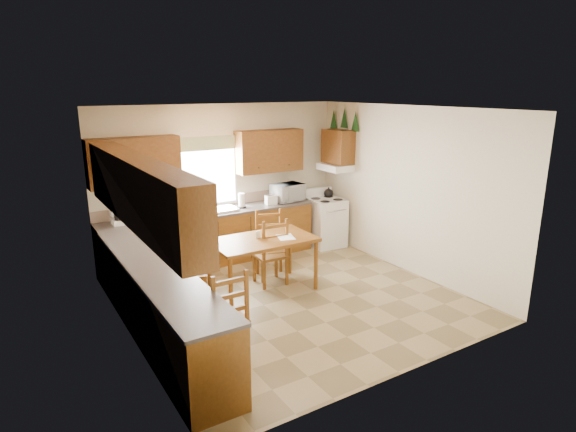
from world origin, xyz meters
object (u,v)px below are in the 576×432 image
dining_table (263,265)px  chair_near_left (224,313)px  microwave (288,192)px  chair_far_right (272,245)px  chair_near_right (270,251)px  stove (326,223)px  chair_far_left (193,270)px

dining_table → chair_near_left: (-1.25, -1.37, 0.12)m
microwave → chair_near_left: microwave is taller
microwave → chair_far_right: bearing=-139.5°
dining_table → chair_near_right: chair_near_right is taller
stove → chair_near_right: (-1.84, -1.05, 0.08)m
chair_near_left → chair_far_right: bearing=-132.4°
chair_near_right → dining_table: bearing=41.7°
chair_near_left → dining_table: bearing=-132.0°
chair_far_left → chair_far_right: bearing=19.5°
stove → dining_table: stove is taller
chair_far_left → chair_far_right: chair_far_right is taller
stove → chair_near_left: (-3.32, -2.60, 0.08)m
chair_near_right → chair_far_right: 0.25m
stove → chair_far_left: 3.22m
dining_table → chair_far_left: (-1.00, 0.27, 0.03)m
dining_table → chair_near_right: bearing=38.4°
chair_near_left → chair_near_right: size_ratio=1.00×
dining_table → chair_near_right: (0.23, 0.18, 0.12)m
chair_near_right → chair_far_left: bearing=-0.7°
stove → chair_far_left: (-3.07, -0.96, -0.01)m
stove → chair_far_right: chair_far_right is taller
microwave → chair_far_left: (-2.36, -1.22, -0.64)m
chair_far_left → microwave: bearing=42.3°
stove → chair_far_right: size_ratio=0.83×
chair_near_right → chair_far_left: (-1.23, 0.10, -0.09)m
microwave → chair_near_left: 3.91m
microwave → chair_far_left: size_ratio=0.61×
stove → chair_far_left: size_ratio=1.03×
chair_far_right → chair_near_left: bearing=-116.6°
chair_far_left → chair_far_right: size_ratio=0.81×
chair_near_left → chair_far_left: chair_near_left is taller
chair_far_right → microwave: bearing=64.6°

